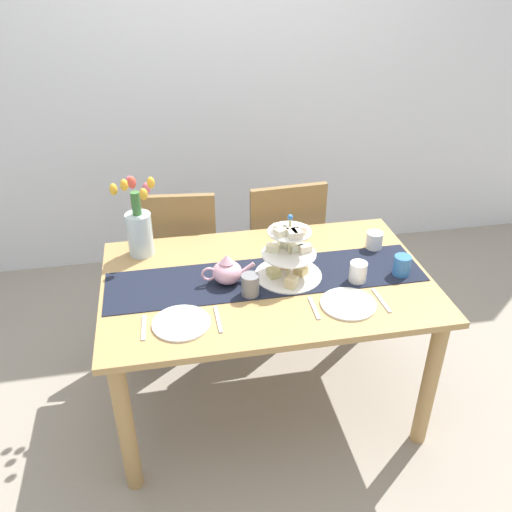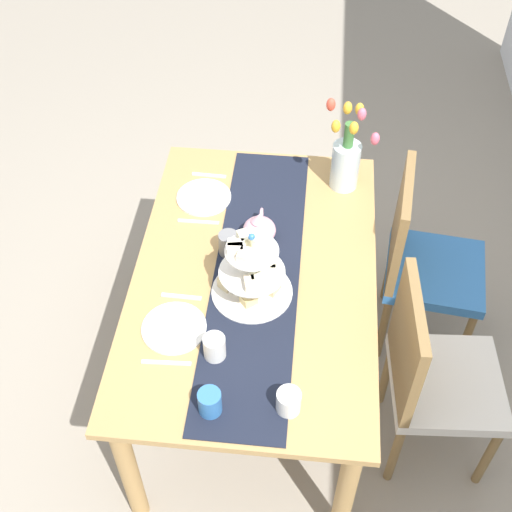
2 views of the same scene
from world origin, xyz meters
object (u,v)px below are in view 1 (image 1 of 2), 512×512
tulip_vase (139,226)px  dinner_plate_right (348,304)px  teapot (227,271)px  cream_jug (374,240)px  dining_table (267,298)px  chair_right (281,243)px  dinner_plate_left (181,323)px  mug_orange (402,266)px  fork_left (144,328)px  tiered_cake_stand (288,256)px  knife_left (218,319)px  fork_right (314,308)px  mug_grey (250,285)px  mug_white_text (358,272)px  chair_left (180,253)px  knife_right (381,300)px

tulip_vase → dinner_plate_right: (0.83, -0.58, -0.14)m
teapot → cream_jug: teapot is taller
dining_table → teapot: (-0.18, 0.00, 0.17)m
chair_right → cream_jug: (0.34, -0.52, 0.27)m
dinner_plate_left → mug_orange: mug_orange is taller
cream_jug → fork_left: (-1.11, -0.42, -0.04)m
teapot → fork_left: teapot is taller
tiered_cake_stand → knife_left: tiered_cake_stand is taller
fork_right → knife_left: bearing=180.0°
dinner_plate_left → mug_orange: size_ratio=2.42×
dining_table → knife_left: 0.38m
dining_table → knife_left: bearing=-134.3°
mug_orange → knife_left: bearing=-168.3°
mug_grey → mug_orange: bearing=2.5°
dining_table → knife_left: size_ratio=8.51×
dining_table → mug_white_text: 0.43m
chair_left → chair_right: size_ratio=1.00×
chair_right → fork_right: bearing=-95.1°
chair_left → tulip_vase: bearing=-117.2°
dining_table → chair_right: size_ratio=1.59×
dinner_plate_left → teapot: bearing=49.6°
knife_right → mug_orange: mug_orange is taller
chair_right → dinner_plate_right: chair_right is taller
chair_right → mug_grey: size_ratio=9.58×
mug_grey → chair_right: bearing=68.0°
mug_grey → dining_table: bearing=49.7°
knife_left → knife_right: bearing=0.0°
chair_left → teapot: 0.77m
dining_table → fork_right: 0.31m
tulip_vase → mug_white_text: tulip_vase is taller
dining_table → dinner_plate_left: dinner_plate_left is taller
cream_jug → knife_right: bearing=-107.1°
dinner_plate_left → mug_white_text: bearing=11.6°
teapot → tulip_vase: 0.50m
fork_right → mug_orange: (0.45, 0.18, 0.04)m
cream_jug → dinner_plate_right: (-0.28, -0.42, -0.04)m
tulip_vase → teapot: bearing=-41.8°
cream_jug → knife_left: cream_jug is taller
teapot → fork_right: bearing=-38.5°
knife_right → mug_orange: size_ratio=1.79×
knife_left → chair_left: bearing=96.4°
dinner_plate_left → cream_jug: bearing=23.8°
fork_left → dinner_plate_right: bearing=0.0°
knife_right → mug_grey: bearing=164.7°
knife_right → mug_grey: 0.55m
dinner_plate_right → fork_right: bearing=180.0°
chair_right → teapot: chair_right is taller
tiered_cake_stand → knife_left: (-0.35, -0.26, -0.10)m
dinner_plate_left → mug_white_text: size_ratio=2.42×
knife_right → dining_table: bearing=149.5°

